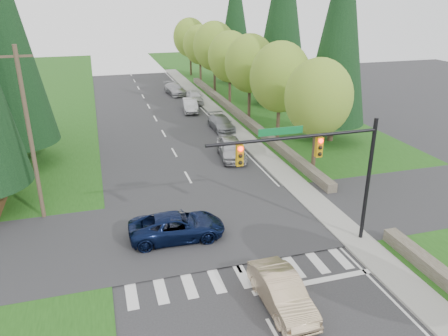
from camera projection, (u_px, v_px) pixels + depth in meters
name	position (u px, v px, depth m)	size (l,w,h in m)	color
ground	(268.00, 321.00, 17.84)	(120.00, 120.00, 0.00)	#28282B
grass_east	(320.00, 142.00, 39.03)	(14.00, 110.00, 0.06)	#1E4B14
grass_west	(3.00, 174.00, 32.18)	(14.00, 110.00, 0.06)	#1E4B14
cross_street	(216.00, 227.00, 24.95)	(120.00, 8.00, 0.10)	#28282B
sidewalk_east	(248.00, 141.00, 39.18)	(1.80, 80.00, 0.13)	gray
curb_east	(239.00, 142.00, 38.96)	(0.20, 80.00, 0.13)	gray
stone_wall_north	(238.00, 114.00, 46.63)	(0.70, 40.00, 0.70)	#4C4438
traffic_signal	(321.00, 159.00, 21.12)	(8.70, 0.37, 6.80)	black
utility_pole	(30.00, 135.00, 24.07)	(1.60, 0.24, 10.00)	#473828
decid_tree_0	(318.00, 97.00, 30.60)	(4.80, 4.80, 8.37)	#38281C
decid_tree_1	(280.00, 77.00, 36.78)	(5.20, 5.20, 8.80)	#38281C
decid_tree_2	(250.00, 64.00, 42.90)	(5.00, 5.00, 8.82)	#38281C
decid_tree_3	(230.00, 57.00, 49.24)	(5.00, 5.00, 8.55)	#38281C
decid_tree_4	(214.00, 46.00, 55.34)	(5.40, 5.40, 9.18)	#38281C
decid_tree_5	(200.00, 45.00, 61.71)	(4.80, 4.80, 8.30)	#38281C
decid_tree_6	(190.00, 38.00, 67.83)	(5.20, 5.20, 8.86)	#38281C
conifer_e_a	(341.00, 27.00, 35.63)	(5.44, 5.44, 17.80)	#38281C
conifer_e_b	(283.00, 8.00, 47.96)	(6.12, 6.12, 19.80)	#38281C
conifer_e_c	(235.00, 16.00, 60.70)	(5.10, 5.10, 16.80)	#38281C
sedan_champagne	(282.00, 292.00, 18.39)	(1.54, 4.41, 1.45)	tan
suv_navy	(177.00, 226.00, 23.56)	(2.38, 5.16, 1.43)	#0A1434
parked_car_a	(231.00, 148.00, 35.03)	(1.94, 4.82, 1.64)	#AFAEB3
parked_car_b	(221.00, 123.00, 42.31)	(1.86, 4.57, 1.33)	gray
parked_car_c	(190.00, 105.00, 48.76)	(1.51, 4.34, 1.43)	#A8A8AD
parked_car_d	(195.00, 97.00, 52.46)	(1.79, 4.44, 1.51)	silver
parked_car_e	(175.00, 89.00, 56.90)	(1.97, 4.84, 1.40)	#A4A5A9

